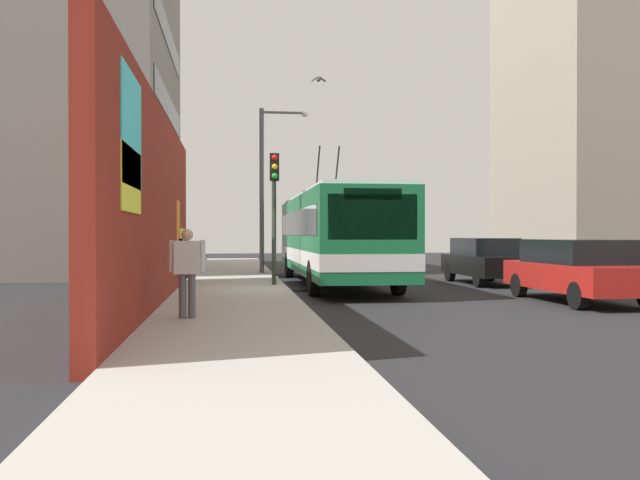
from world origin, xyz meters
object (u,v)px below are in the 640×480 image
at_px(street_lamp, 267,178).
at_px(pedestrian_near_wall, 187,266).
at_px(parked_car_red, 577,269).
at_px(traffic_light, 274,196).
at_px(city_bus, 335,234).
at_px(parked_car_black, 485,260).

bearing_deg(street_lamp, pedestrian_near_wall, 171.06).
distance_m(parked_car_red, traffic_light, 8.95).
xyz_separation_m(pedestrian_near_wall, traffic_light, (7.81, -2.11, 1.76)).
distance_m(parked_car_red, pedestrian_near_wall, 9.97).
height_order(city_bus, pedestrian_near_wall, city_bus).
bearing_deg(parked_car_black, pedestrian_near_wall, 134.52).
relative_size(parked_car_red, street_lamp, 0.71).
relative_size(city_bus, street_lamp, 1.86).
relative_size(parked_car_black, street_lamp, 0.65).
height_order(city_bus, parked_car_black, city_bus).
relative_size(parked_car_red, parked_car_black, 1.09).
height_order(traffic_light, street_lamp, street_lamp).
relative_size(city_bus, parked_car_red, 2.60).
distance_m(parked_car_black, pedestrian_near_wall, 13.27).
xyz_separation_m(parked_car_black, street_lamp, (4.92, 7.22, 3.15)).
bearing_deg(parked_car_red, traffic_light, 57.49).
distance_m(city_bus, parked_car_red, 8.32).
height_order(pedestrian_near_wall, traffic_light, traffic_light).
relative_size(parked_car_red, traffic_light, 1.16).
height_order(parked_car_red, street_lamp, street_lamp).
relative_size(city_bus, pedestrian_near_wall, 7.39).
relative_size(city_bus, traffic_light, 3.03).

